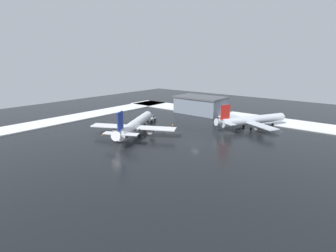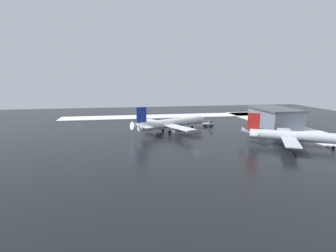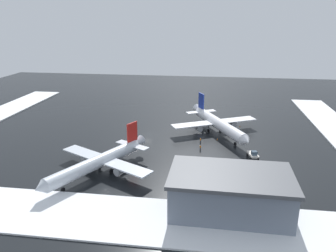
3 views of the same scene
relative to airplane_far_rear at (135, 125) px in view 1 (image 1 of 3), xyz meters
The scene contains 11 objects.
ground_plane 24.59m from the airplane_far_rear, 169.72° to the right, with size 240.00×240.00×0.00m, color black.
snow_bank_far 59.47m from the airplane_far_rear, 113.75° to the right, with size 152.00×16.00×0.37m, color white.
snow_bank_right 43.45m from the airplane_far_rear, ahead, with size 14.00×116.00×0.37m, color white.
airplane_far_rear is the anchor object (origin of this frame).
airplane_parked_portside 47.01m from the airplane_far_rear, 130.43° to the right, with size 27.98×32.81×10.58m.
pushback_tug 22.68m from the airplane_far_rear, 63.38° to the right, with size 3.26×5.00×2.50m.
ground_crew_by_nose_gear 17.26m from the airplane_far_rear, 107.79° to the right, with size 0.36×0.36×1.71m.
ground_crew_mid_apron 11.57m from the airplane_far_rear, 119.08° to the right, with size 0.36×0.36×1.71m.
cargo_hangar 48.76m from the airplane_far_rear, 87.37° to the right, with size 25.23×15.38×8.80m.
traffic_cone_near_nose 7.14m from the airplane_far_rear, 89.85° to the right, with size 0.36×0.36×0.55m, color orange.
traffic_cone_mid_line 12.62m from the airplane_far_rear, 46.13° to the left, with size 0.36×0.36×0.55m, color orange.
Camera 1 is at (-44.93, 70.01, 27.49)m, focal length 28.00 mm.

